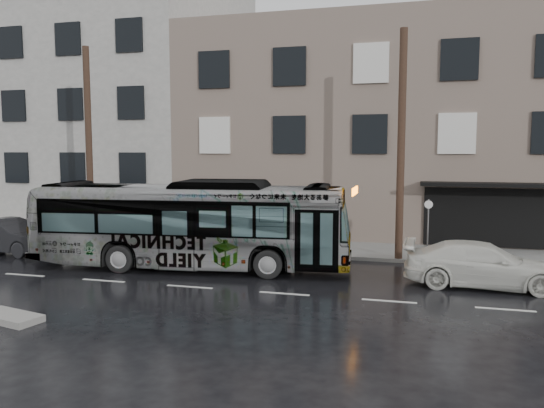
% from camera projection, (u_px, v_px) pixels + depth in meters
% --- Properties ---
extents(ground, '(120.00, 120.00, 0.00)m').
position_uv_depth(ground, '(217.00, 270.00, 19.77)').
color(ground, black).
rests_on(ground, ground).
extents(sidewalk, '(90.00, 3.60, 0.15)m').
position_uv_depth(sidewalk, '(255.00, 246.00, 24.47)').
color(sidewalk, gray).
rests_on(sidewalk, ground).
extents(building_taupe, '(20.00, 12.00, 11.00)m').
position_uv_depth(building_taupe, '(378.00, 132.00, 30.13)').
color(building_taupe, '#76675B').
rests_on(building_taupe, ground).
extents(building_grey, '(26.00, 15.00, 16.00)m').
position_uv_depth(building_grey, '(48.00, 100.00, 37.24)').
color(building_grey, '#BAB6AF').
rests_on(building_grey, ground).
extents(utility_pole_front, '(0.30, 0.30, 9.00)m').
position_uv_depth(utility_pole_front, '(401.00, 145.00, 20.79)').
color(utility_pole_front, '#412C20').
rests_on(utility_pole_front, sidewalk).
extents(utility_pole_rear, '(0.30, 0.30, 9.00)m').
position_uv_depth(utility_pole_rear, '(89.00, 146.00, 24.40)').
color(utility_pole_rear, '#412C20').
rests_on(utility_pole_rear, sidewalk).
extents(sign_post, '(0.06, 0.06, 2.40)m').
position_uv_depth(sign_post, '(428.00, 230.00, 20.84)').
color(sign_post, slate).
rests_on(sign_post, sidewalk).
extents(bus, '(12.22, 3.97, 3.34)m').
position_uv_depth(bus, '(191.00, 224.00, 20.02)').
color(bus, '#B2B2B2').
rests_on(bus, ground).
extents(white_sedan, '(5.10, 2.23, 1.46)m').
position_uv_depth(white_sedan, '(483.00, 265.00, 17.34)').
color(white_sedan, silver).
rests_on(white_sedan, ground).
extents(dark_sedan, '(4.69, 2.05, 1.50)m').
position_uv_depth(dark_sedan, '(8.00, 236.00, 22.95)').
color(dark_sedan, black).
rests_on(dark_sedan, ground).
extents(slush_pile, '(1.93, 1.17, 0.18)m').
position_uv_depth(slush_pile, '(10.00, 317.00, 13.92)').
color(slush_pile, '#979490').
rests_on(slush_pile, ground).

